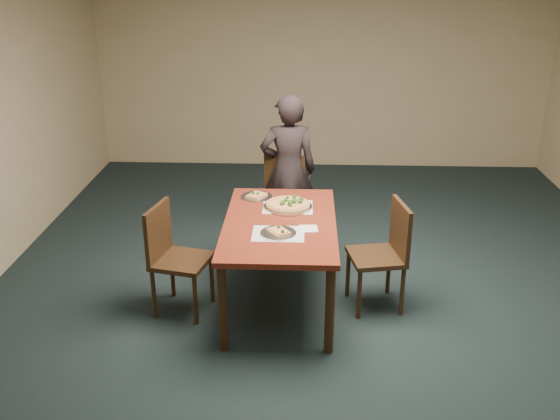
{
  "coord_description": "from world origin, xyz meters",
  "views": [
    {
      "loc": [
        -0.22,
        -4.37,
        2.75
      ],
      "look_at": [
        -0.41,
        0.23,
        0.85
      ],
      "focal_mm": 40.0,
      "sensor_mm": 36.0,
      "label": 1
    }
  ],
  "objects_px": {
    "dining_table": "(280,232)",
    "slice_plate_near": "(278,232)",
    "chair_far": "(282,196)",
    "chair_right": "(386,249)",
    "pizza_pan": "(288,204)",
    "chair_left": "(172,253)",
    "slice_plate_far": "(257,196)",
    "diner": "(288,171)"
  },
  "relations": [
    {
      "from": "dining_table",
      "to": "slice_plate_near",
      "type": "distance_m",
      "value": 0.26
    },
    {
      "from": "chair_far",
      "to": "dining_table",
      "type": "bearing_deg",
      "value": -77.15
    },
    {
      "from": "chair_right",
      "to": "dining_table",
      "type": "bearing_deg",
      "value": -100.39
    },
    {
      "from": "chair_right",
      "to": "pizza_pan",
      "type": "xyz_separation_m",
      "value": [
        -0.81,
        0.3,
        0.26
      ]
    },
    {
      "from": "chair_left",
      "to": "chair_right",
      "type": "height_order",
      "value": "same"
    },
    {
      "from": "slice_plate_near",
      "to": "slice_plate_far",
      "type": "height_order",
      "value": "slice_plate_near"
    },
    {
      "from": "dining_table",
      "to": "slice_plate_near",
      "type": "bearing_deg",
      "value": -90.73
    },
    {
      "from": "slice_plate_far",
      "to": "chair_left",
      "type": "bearing_deg",
      "value": -134.06
    },
    {
      "from": "chair_left",
      "to": "pizza_pan",
      "type": "bearing_deg",
      "value": -51.86
    },
    {
      "from": "pizza_pan",
      "to": "slice_plate_far",
      "type": "xyz_separation_m",
      "value": [
        -0.29,
        0.22,
        -0.01
      ]
    },
    {
      "from": "chair_right",
      "to": "diner",
      "type": "height_order",
      "value": "diner"
    },
    {
      "from": "chair_far",
      "to": "chair_left",
      "type": "height_order",
      "value": "same"
    },
    {
      "from": "chair_far",
      "to": "slice_plate_far",
      "type": "distance_m",
      "value": 0.72
    },
    {
      "from": "chair_far",
      "to": "slice_plate_near",
      "type": "distance_m",
      "value": 1.44
    },
    {
      "from": "slice_plate_far",
      "to": "pizza_pan",
      "type": "bearing_deg",
      "value": -37.31
    },
    {
      "from": "chair_right",
      "to": "slice_plate_near",
      "type": "height_order",
      "value": "chair_right"
    },
    {
      "from": "chair_far",
      "to": "diner",
      "type": "relative_size",
      "value": 0.59
    },
    {
      "from": "slice_plate_far",
      "to": "diner",
      "type": "bearing_deg",
      "value": 69.44
    },
    {
      "from": "diner",
      "to": "slice_plate_near",
      "type": "xyz_separation_m",
      "value": [
        -0.03,
        -1.46,
        -0.0
      ]
    },
    {
      "from": "pizza_pan",
      "to": "slice_plate_near",
      "type": "distance_m",
      "value": 0.55
    },
    {
      "from": "chair_right",
      "to": "slice_plate_far",
      "type": "relative_size",
      "value": 3.25
    },
    {
      "from": "chair_left",
      "to": "pizza_pan",
      "type": "height_order",
      "value": "chair_left"
    },
    {
      "from": "chair_left",
      "to": "chair_right",
      "type": "distance_m",
      "value": 1.73
    },
    {
      "from": "diner",
      "to": "slice_plate_near",
      "type": "height_order",
      "value": "diner"
    },
    {
      "from": "slice_plate_near",
      "to": "slice_plate_far",
      "type": "relative_size",
      "value": 1.0
    },
    {
      "from": "diner",
      "to": "slice_plate_far",
      "type": "bearing_deg",
      "value": 63.94
    },
    {
      "from": "chair_right",
      "to": "slice_plate_near",
      "type": "bearing_deg",
      "value": -85.0
    },
    {
      "from": "dining_table",
      "to": "pizza_pan",
      "type": "height_order",
      "value": "pizza_pan"
    },
    {
      "from": "chair_left",
      "to": "diner",
      "type": "distance_m",
      "value": 1.64
    },
    {
      "from": "slice_plate_near",
      "to": "slice_plate_far",
      "type": "bearing_deg",
      "value": 106.46
    },
    {
      "from": "dining_table",
      "to": "slice_plate_near",
      "type": "relative_size",
      "value": 5.36
    },
    {
      "from": "dining_table",
      "to": "slice_plate_far",
      "type": "xyz_separation_m",
      "value": [
        -0.23,
        0.53,
        0.1
      ]
    },
    {
      "from": "dining_table",
      "to": "chair_far",
      "type": "xyz_separation_m",
      "value": [
        -0.03,
        1.18,
        -0.14
      ]
    },
    {
      "from": "chair_left",
      "to": "pizza_pan",
      "type": "relative_size",
      "value": 2.19
    },
    {
      "from": "slice_plate_near",
      "to": "chair_far",
      "type": "bearing_deg",
      "value": 91.07
    },
    {
      "from": "chair_left",
      "to": "pizza_pan",
      "type": "distance_m",
      "value": 1.05
    },
    {
      "from": "diner",
      "to": "slice_plate_near",
      "type": "relative_size",
      "value": 5.47
    },
    {
      "from": "chair_far",
      "to": "chair_left",
      "type": "xyz_separation_m",
      "value": [
        -0.84,
        -1.3,
        0.0
      ]
    },
    {
      "from": "chair_left",
      "to": "diner",
      "type": "height_order",
      "value": "diner"
    },
    {
      "from": "slice_plate_near",
      "to": "chair_left",
      "type": "bearing_deg",
      "value": 172.52
    },
    {
      "from": "chair_far",
      "to": "slice_plate_near",
      "type": "xyz_separation_m",
      "value": [
        0.03,
        -1.41,
        0.25
      ]
    },
    {
      "from": "dining_table",
      "to": "diner",
      "type": "distance_m",
      "value": 1.23
    }
  ]
}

